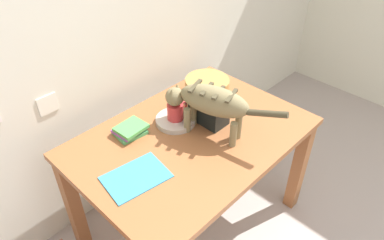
{
  "coord_description": "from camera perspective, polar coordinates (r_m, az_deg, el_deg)",
  "views": [
    {
      "loc": [
        -1.12,
        0.33,
        1.93
      ],
      "look_at": [
        -0.08,
        1.33,
        0.82
      ],
      "focal_mm": 33.52,
      "sensor_mm": 36.0,
      "label": 1
    }
  ],
  "objects": [
    {
      "name": "wall_rear",
      "position": [
        2.06,
        -10.77,
        17.72
      ],
      "size": [
        4.74,
        0.11,
        2.5
      ],
      "color": "silver",
      "rests_on": "ground_plane"
    },
    {
      "name": "dining_table",
      "position": [
        1.94,
        -0.0,
        -4.45
      ],
      "size": [
        1.23,
        0.85,
        0.72
      ],
      "color": "#965832",
      "rests_on": "ground_plane"
    },
    {
      "name": "cat",
      "position": [
        1.78,
        2.83,
        2.8
      ],
      "size": [
        0.24,
        0.62,
        0.29
      ],
      "rotation": [
        0.0,
        0.0,
        0.3
      ],
      "color": "olive",
      "rests_on": "dining_table"
    },
    {
      "name": "saucer_bowl",
      "position": [
        1.96,
        -2.63,
        -0.06
      ],
      "size": [
        0.22,
        0.22,
        0.03
      ],
      "primitive_type": "cylinder",
      "color": "#BCB3A4",
      "rests_on": "dining_table"
    },
    {
      "name": "coffee_mug",
      "position": [
        1.92,
        -2.6,
        1.41
      ],
      "size": [
        0.13,
        0.09,
        0.09
      ],
      "color": "red",
      "rests_on": "saucer_bowl"
    },
    {
      "name": "magazine",
      "position": [
        1.68,
        -8.9,
        -8.95
      ],
      "size": [
        0.31,
        0.24,
        0.01
      ],
      "primitive_type": "cube",
      "rotation": [
        0.0,
        0.0,
        -0.15
      ],
      "color": "#378EBF",
      "rests_on": "dining_table"
    },
    {
      "name": "book_stack",
      "position": [
        1.9,
        -9.8,
        -1.55
      ],
      "size": [
        0.17,
        0.15,
        0.05
      ],
      "color": "#479D59",
      "rests_on": "dining_table"
    },
    {
      "name": "wicker_basket",
      "position": [
        2.17,
        2.41,
        5.33
      ],
      "size": [
        0.27,
        0.27,
        0.1
      ],
      "color": "#B47F41",
      "rests_on": "dining_table"
    },
    {
      "name": "toaster",
      "position": [
        1.93,
        2.71,
        1.88
      ],
      "size": [
        0.12,
        0.2,
        0.18
      ],
      "color": "black",
      "rests_on": "dining_table"
    }
  ]
}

